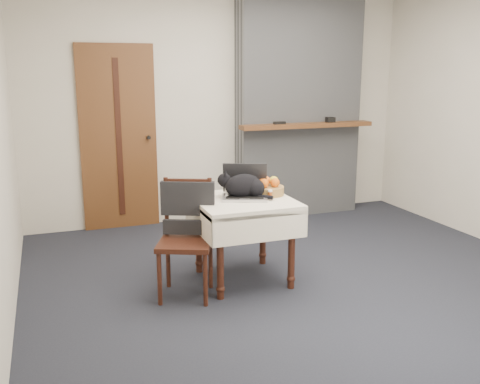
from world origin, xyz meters
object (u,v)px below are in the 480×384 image
Objects in this scene: side_table at (243,212)px; pill_bottle at (270,194)px; fruit_basket at (268,188)px; chair at (187,221)px; cat at (244,186)px; door at (119,138)px; laptop at (245,189)px; cream_jar at (207,197)px.

pill_bottle is at bearing -19.74° from side_table.
chair is (-0.75, -0.15, -0.18)m from fruit_basket.
fruit_basket reaches higher than pill_bottle.
chair is (-0.50, -0.07, -0.01)m from side_table.
cat reaches higher than fruit_basket.
cat is (0.02, 0.04, 0.21)m from side_table.
door reaches higher than cat.
chair is at bearing -168.92° from fruit_basket.
pill_bottle is (0.17, -0.13, -0.03)m from laptop.
laptop is at bearing 142.62° from pill_bottle.
door is 2.04m from cat.
door is 7.63× the size of fruit_basket.
side_table is at bearing 31.88° from chair.
pill_bottle is 0.08× the size of chair.
side_table is 1.87× the size of cat.
laptop is 6.32× the size of cream_jar.
cream_jar is at bearing 169.85° from pill_bottle.
chair is at bearing -179.94° from pill_bottle.
side_table is 10.24× the size of pill_bottle.
chair is (-0.52, -0.12, -0.22)m from cat.
pill_bottle is at bearing -16.40° from laptop.
chair is at bearing -145.05° from laptop.
fruit_basket is (0.98, -1.85, -0.24)m from door.
side_table is (0.73, -1.93, -0.41)m from door.
side_table is at bearing -96.65° from cat.
door is 2.03m from laptop.
pill_bottle reaches higher than cream_jar.
side_table is 0.22m from cat.
door is 2.22m from pill_bottle.
laptop is at bearing 77.59° from cat.
laptop is 5.98× the size of pill_bottle.
door reaches higher than side_table.
fruit_basket is at bearing 34.48° from chair.
pill_bottle is (0.51, -0.09, 0.00)m from cream_jar.
laptop reaches higher than cream_jar.
cream_jar is (-0.33, -0.04, -0.03)m from laptop.
door reaches higher than cream_jar.
pill_bottle is 0.29× the size of fruit_basket.
door is at bearing 133.31° from cat.
side_table is 0.19m from laptop.
cat is 0.46× the size of chair.
fruit_basket is 0.78m from chair.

